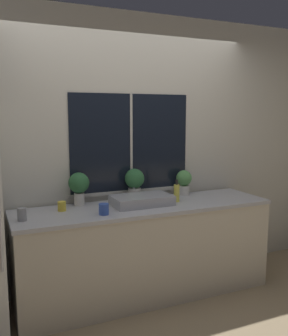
{
  "coord_description": "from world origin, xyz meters",
  "views": [
    {
      "loc": [
        -1.39,
        -2.79,
        1.73
      ],
      "look_at": [
        -0.01,
        0.32,
        1.23
      ],
      "focal_mm": 40.0,
      "sensor_mm": 36.0,
      "label": 1
    }
  ],
  "objects_px": {
    "potted_plant_right": "(184,181)",
    "sink": "(142,200)",
    "potted_plant_center": "(135,182)",
    "mug_blue": "(104,209)",
    "mug_yellow": "(62,206)",
    "mug_grey": "(22,214)",
    "soap_bottle": "(177,193)",
    "potted_plant_left": "(79,185)"
  },
  "relations": [
    {
      "from": "potted_plant_left",
      "to": "mug_grey",
      "type": "xyz_separation_m",
      "value": [
        -0.55,
        -0.32,
        -0.14
      ]
    },
    {
      "from": "sink",
      "to": "mug_yellow",
      "type": "xyz_separation_m",
      "value": [
        -0.73,
        0.08,
        -0.0
      ]
    },
    {
      "from": "potted_plant_center",
      "to": "soap_bottle",
      "type": "relative_size",
      "value": 1.43
    },
    {
      "from": "mug_grey",
      "to": "mug_yellow",
      "type": "bearing_deg",
      "value": 26.5
    },
    {
      "from": "sink",
      "to": "mug_blue",
      "type": "relative_size",
      "value": 5.89
    },
    {
      "from": "mug_blue",
      "to": "potted_plant_left",
      "type": "bearing_deg",
      "value": 104.62
    },
    {
      "from": "soap_bottle",
      "to": "sink",
      "type": "bearing_deg",
      "value": 176.64
    },
    {
      "from": "potted_plant_center",
      "to": "mug_grey",
      "type": "distance_m",
      "value": 1.16
    },
    {
      "from": "mug_yellow",
      "to": "mug_blue",
      "type": "relative_size",
      "value": 0.89
    },
    {
      "from": "potted_plant_left",
      "to": "soap_bottle",
      "type": "bearing_deg",
      "value": -15.48
    },
    {
      "from": "potted_plant_left",
      "to": "sink",
      "type": "bearing_deg",
      "value": -22.94
    },
    {
      "from": "potted_plant_right",
      "to": "mug_grey",
      "type": "xyz_separation_m",
      "value": [
        -1.66,
        -0.32,
        -0.1
      ]
    },
    {
      "from": "sink",
      "to": "mug_blue",
      "type": "distance_m",
      "value": 0.47
    },
    {
      "from": "mug_grey",
      "to": "soap_bottle",
      "type": "bearing_deg",
      "value": 2.98
    },
    {
      "from": "sink",
      "to": "potted_plant_left",
      "type": "relative_size",
      "value": 1.8
    },
    {
      "from": "sink",
      "to": "mug_blue",
      "type": "bearing_deg",
      "value": -156.7
    },
    {
      "from": "potted_plant_right",
      "to": "sink",
      "type": "bearing_deg",
      "value": -158.7
    },
    {
      "from": "potted_plant_right",
      "to": "potted_plant_left",
      "type": "bearing_deg",
      "value": 180.0
    },
    {
      "from": "potted_plant_right",
      "to": "mug_blue",
      "type": "distance_m",
      "value": 1.09
    },
    {
      "from": "mug_grey",
      "to": "mug_blue",
      "type": "distance_m",
      "value": 0.66
    },
    {
      "from": "potted_plant_center",
      "to": "soap_bottle",
      "type": "bearing_deg",
      "value": -36.32
    },
    {
      "from": "potted_plant_center",
      "to": "mug_blue",
      "type": "bearing_deg",
      "value": -137.6
    },
    {
      "from": "sink",
      "to": "soap_bottle",
      "type": "bearing_deg",
      "value": -3.36
    },
    {
      "from": "mug_blue",
      "to": "mug_yellow",
      "type": "bearing_deg",
      "value": 138.58
    },
    {
      "from": "mug_yellow",
      "to": "mug_blue",
      "type": "bearing_deg",
      "value": -41.42
    },
    {
      "from": "sink",
      "to": "mug_grey",
      "type": "distance_m",
      "value": 1.09
    },
    {
      "from": "sink",
      "to": "potted_plant_right",
      "type": "bearing_deg",
      "value": 21.3
    },
    {
      "from": "sink",
      "to": "mug_yellow",
      "type": "height_order",
      "value": "sink"
    },
    {
      "from": "potted_plant_right",
      "to": "potted_plant_center",
      "type": "bearing_deg",
      "value": 180.0
    },
    {
      "from": "mug_yellow",
      "to": "mug_grey",
      "type": "bearing_deg",
      "value": -153.5
    },
    {
      "from": "mug_yellow",
      "to": "mug_grey",
      "type": "xyz_separation_m",
      "value": [
        -0.35,
        -0.18,
        0.01
      ]
    },
    {
      "from": "potted_plant_center",
      "to": "soap_bottle",
      "type": "distance_m",
      "value": 0.43
    },
    {
      "from": "sink",
      "to": "potted_plant_left",
      "type": "xyz_separation_m",
      "value": [
        -0.54,
        0.23,
        0.15
      ]
    },
    {
      "from": "soap_bottle",
      "to": "mug_blue",
      "type": "height_order",
      "value": "soap_bottle"
    },
    {
      "from": "sink",
      "to": "mug_grey",
      "type": "height_order",
      "value": "sink"
    },
    {
      "from": "potted_plant_center",
      "to": "mug_blue",
      "type": "height_order",
      "value": "potted_plant_center"
    },
    {
      "from": "soap_bottle",
      "to": "mug_yellow",
      "type": "relative_size",
      "value": 2.59
    },
    {
      "from": "potted_plant_center",
      "to": "potted_plant_right",
      "type": "height_order",
      "value": "potted_plant_center"
    },
    {
      "from": "potted_plant_center",
      "to": "soap_bottle",
      "type": "xyz_separation_m",
      "value": [
        0.34,
        -0.25,
        -0.09
      ]
    },
    {
      "from": "potted_plant_right",
      "to": "mug_grey",
      "type": "bearing_deg",
      "value": -169.01
    },
    {
      "from": "soap_bottle",
      "to": "mug_grey",
      "type": "height_order",
      "value": "soap_bottle"
    },
    {
      "from": "mug_yellow",
      "to": "sink",
      "type": "bearing_deg",
      "value": -6.26
    }
  ]
}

